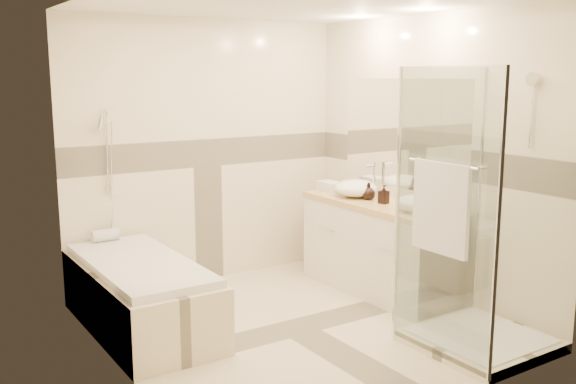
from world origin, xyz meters
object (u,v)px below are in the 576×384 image
shower_enclosure (464,281)px  vessel_sink_near (356,188)px  bathtub (140,292)px  amenity_bottle_a (384,194)px  vanity (378,247)px  amenity_bottle_b (369,191)px  vessel_sink_far (417,203)px

shower_enclosure → vessel_sink_near: 1.67m
bathtub → shower_enclosure: 2.47m
vessel_sink_near → shower_enclosure: bearing=-99.8°
amenity_bottle_a → vanity: bearing=75.7°
bathtub → amenity_bottle_b: size_ratio=10.73×
bathtub → amenity_bottle_b: bearing=-5.9°
amenity_bottle_a → amenity_bottle_b: (0.00, 0.21, -0.00)m
vessel_sink_near → amenity_bottle_a: bearing=-90.0°
vanity → bathtub: bearing=170.8°
vessel_sink_far → shower_enclosure: bearing=-109.4°
shower_enclosure → vessel_sink_far: 0.92m
vessel_sink_far → amenity_bottle_b: (0.00, 0.63, 0.01)m
bathtub → amenity_bottle_a: (2.13, -0.43, 0.63)m
vanity → amenity_bottle_a: (-0.02, -0.08, 0.51)m
bathtub → vanity: size_ratio=1.05×
shower_enclosure → amenity_bottle_a: (0.27, 1.19, 0.43)m
shower_enclosure → vessel_sink_near: shower_enclosure is taller
vessel_sink_near → vanity: bearing=-86.4°
amenity_bottle_a → vessel_sink_far: bearing=-90.0°
vanity → shower_enclosure: shower_enclosure is taller
bathtub → amenity_bottle_a: size_ratio=10.10×
vanity → vessel_sink_far: vessel_sink_far is taller
bathtub → vanity: 2.18m
bathtub → vessel_sink_near: 2.22m
shower_enclosure → vessel_sink_near: bearing=80.2°
vessel_sink_far → vessel_sink_near: bearing=90.0°
vessel_sink_near → vessel_sink_far: vessel_sink_near is taller
bathtub → vanity: vanity is taller
vessel_sink_near → amenity_bottle_b: (0.00, -0.19, -0.00)m
bathtub → vessel_sink_near: bearing=-0.9°
shower_enclosure → vessel_sink_far: bearing=70.6°
vessel_sink_far → vanity: bearing=87.7°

